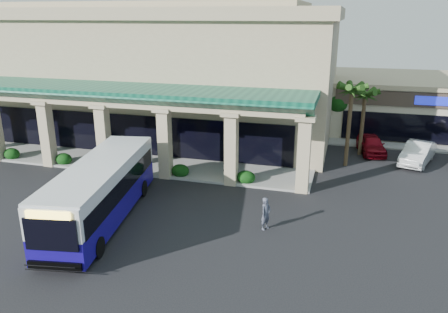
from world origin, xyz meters
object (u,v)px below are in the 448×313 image
(car_silver, at_px, (371,144))
(transit_bus, at_px, (102,192))
(pedestrian, at_px, (266,214))
(car_white, at_px, (417,153))

(car_silver, bearing_deg, transit_bus, -141.87)
(transit_bus, xyz_separation_m, pedestrian, (8.47, 1.29, -0.72))
(car_white, bearing_deg, pedestrian, -104.38)
(car_silver, relative_size, car_white, 0.90)
(transit_bus, bearing_deg, car_silver, 39.29)
(transit_bus, relative_size, car_white, 2.36)
(car_silver, bearing_deg, car_white, -38.83)
(transit_bus, bearing_deg, pedestrian, -1.00)
(pedestrian, relative_size, car_silver, 0.39)
(transit_bus, xyz_separation_m, car_silver, (14.04, 16.12, -0.84))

